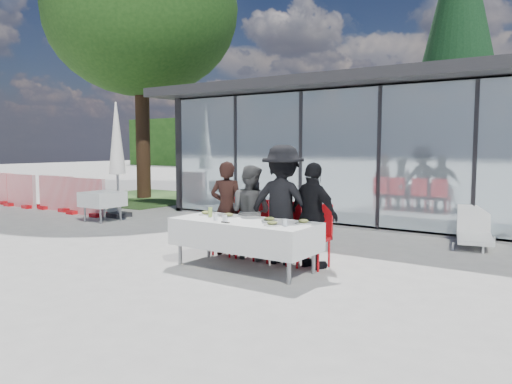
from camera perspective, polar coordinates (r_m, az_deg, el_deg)
ground at (r=8.34m, az=-3.19°, el=-7.69°), size 90.00×90.00×0.00m
pavilion at (r=14.88m, az=23.21°, el=5.94°), size 14.80×8.80×3.44m
treeline at (r=35.11m, az=23.29°, el=5.42°), size 62.50×2.00×4.40m
dining_table at (r=7.59m, az=-1.36°, el=-4.83°), size 2.26×0.96×0.75m
diner_a at (r=8.56m, az=-3.34°, el=-1.86°), size 0.75×0.75×1.61m
diner_chair_a at (r=8.68m, az=-2.92°, el=-3.55°), size 0.44×0.44×0.97m
diner_b at (r=8.27m, az=-0.63°, el=-2.31°), size 0.77×0.77×1.55m
diner_chair_b at (r=8.39m, az=-0.23°, el=-3.85°), size 0.44×0.44×0.97m
diner_c at (r=7.91m, az=3.08°, el=-1.44°), size 1.39×1.39×1.89m
diner_chair_c at (r=8.05m, az=3.44°, el=-4.25°), size 0.44×0.44×0.97m
diner_d at (r=7.65m, az=6.56°, el=-2.69°), size 1.18×1.18×1.62m
diner_chair_d at (r=7.78m, az=6.89°, el=-4.61°), size 0.44×0.44×0.97m
plate_a at (r=8.17m, az=-5.73°, el=-2.43°), size 0.24×0.24×0.07m
plate_b at (r=7.88m, az=-3.15°, el=-2.70°), size 0.24×0.24×0.07m
plate_c at (r=7.45m, az=1.54°, el=-3.16°), size 0.24×0.24×0.07m
plate_d at (r=7.25m, az=5.43°, el=-3.42°), size 0.24×0.24×0.07m
plate_extra at (r=7.06m, az=1.86°, el=-3.63°), size 0.24×0.24×0.07m
juice_bottle at (r=7.92m, az=-5.25°, el=-2.30°), size 0.06×0.06×0.15m
drinking_glasses at (r=7.32m, az=-1.75°, el=-3.12°), size 1.20×0.21×0.10m
folded_eyeglasses at (r=7.32m, az=-3.52°, el=-3.47°), size 0.14×0.03×0.01m
spare_table_left at (r=12.87m, az=-17.15°, el=-0.80°), size 0.86×0.86×0.74m
market_umbrella at (r=13.50m, az=-15.63°, el=5.24°), size 0.50×0.50×3.00m
lounger at (r=10.27m, az=23.68°, el=-4.19°), size 0.89×1.43×0.72m
deciduous_tree at (r=18.90m, az=-13.08°, el=19.29°), size 7.04×6.40×9.38m
conifer_tree at (r=20.34m, az=22.14°, el=16.60°), size 4.00×4.00×10.50m
grass_patch at (r=18.42m, az=-12.66°, el=-0.62°), size 5.00×5.00×0.02m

